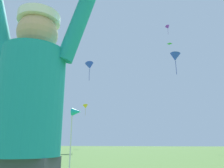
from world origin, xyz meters
TOP-DOWN VIEW (x-y plane):
  - kite_flyer_person at (-0.19, -0.32)m, footprint 0.81×0.36m
  - distant_kite_blue_far_center at (-8.79, 26.31)m, footprint 1.77×1.76m
  - distant_kite_green_mid_left at (3.03, 31.37)m, footprint 0.71×0.71m
  - distant_kite_purple_high_right at (3.17, 34.37)m, footprint 0.89×0.80m
  - distant_kite_blue_low_left at (3.16, 25.74)m, footprint 1.84×1.75m
  - distant_kite_yellow_mid_right at (-11.86, 33.96)m, footprint 1.07×1.11m
  - marker_flag at (-1.98, 4.79)m, footprint 0.30×0.24m

SIDE VIEW (x-z plane):
  - kite_flyer_person at x=-0.19m, z-range -0.02..1.90m
  - marker_flag at x=-1.98m, z-range 0.71..2.63m
  - distant_kite_yellow_mid_right at x=-11.86m, z-range 6.00..8.05m
  - distant_kite_blue_far_center at x=-8.79m, z-range 10.24..13.05m
  - distant_kite_blue_low_left at x=3.16m, z-range 10.25..13.25m
  - distant_kite_green_mid_left at x=3.03m, z-range 16.38..16.50m
  - distant_kite_purple_high_right at x=3.17m, z-range 20.21..21.99m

